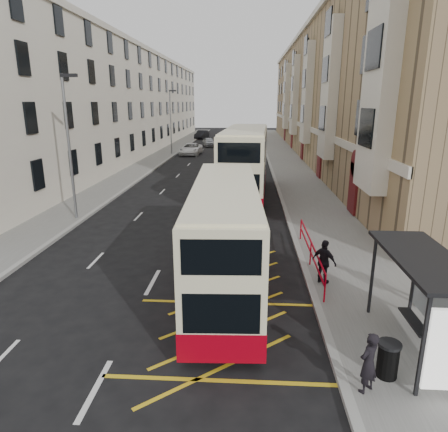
# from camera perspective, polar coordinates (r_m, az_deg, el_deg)

# --- Properties ---
(ground) EXTENTS (200.00, 200.00, 0.00)m
(ground) POSITION_cam_1_polar(r_m,az_deg,el_deg) (12.47, -14.55, -17.00)
(ground) COLOR black
(ground) RESTS_ON ground
(pavement_right) EXTENTS (4.00, 120.00, 0.15)m
(pavement_right) POSITION_cam_1_polar(r_m,az_deg,el_deg) (40.68, 9.69, 6.40)
(pavement_right) COLOR slate
(pavement_right) RESTS_ON ground
(pavement_left) EXTENTS (3.00, 120.00, 0.15)m
(pavement_left) POSITION_cam_1_polar(r_m,az_deg,el_deg) (41.93, -12.01, 6.56)
(pavement_left) COLOR slate
(pavement_left) RESTS_ON ground
(kerb_right) EXTENTS (0.25, 120.00, 0.15)m
(kerb_right) POSITION_cam_1_polar(r_m,az_deg,el_deg) (40.51, 6.86, 6.47)
(kerb_right) COLOR #959590
(kerb_right) RESTS_ON ground
(kerb_left) EXTENTS (0.25, 120.00, 0.15)m
(kerb_left) POSITION_cam_1_polar(r_m,az_deg,el_deg) (41.56, -10.00, 6.58)
(kerb_left) COLOR #959590
(kerb_left) RESTS_ON ground
(road_markings) EXTENTS (10.00, 110.00, 0.01)m
(road_markings) POSITION_cam_1_polar(r_m,az_deg,el_deg) (55.42, -0.28, 9.05)
(road_markings) COLOR silver
(road_markings) RESTS_ON ground
(terrace_right) EXTENTS (10.75, 79.00, 15.25)m
(terrace_right) POSITION_cam_1_polar(r_m,az_deg,el_deg) (56.42, 15.65, 16.26)
(terrace_right) COLOR #937755
(terrace_right) RESTS_ON ground
(terrace_left) EXTENTS (9.18, 79.00, 13.25)m
(terrace_left) POSITION_cam_1_polar(r_m,az_deg,el_deg) (57.95, -14.13, 15.35)
(terrace_left) COLOR silver
(terrace_left) RESTS_ON ground
(bus_shelter) EXTENTS (1.65, 4.25, 2.70)m
(bus_shelter) POSITION_cam_1_polar(r_m,az_deg,el_deg) (11.55, 27.74, -9.15)
(bus_shelter) COLOR black
(bus_shelter) RESTS_ON pavement_right
(guard_railing) EXTENTS (0.06, 6.56, 1.01)m
(guard_railing) POSITION_cam_1_polar(r_m,az_deg,el_deg) (16.90, 12.31, -4.57)
(guard_railing) COLOR #C10016
(guard_railing) RESTS_ON pavement_right
(street_lamp_near) EXTENTS (0.93, 0.18, 8.00)m
(street_lamp_near) POSITION_cam_1_polar(r_m,az_deg,el_deg) (24.14, -21.23, 10.05)
(street_lamp_near) COLOR slate
(street_lamp_near) RESTS_ON pavement_left
(street_lamp_far) EXTENTS (0.93, 0.18, 8.00)m
(street_lamp_far) POSITION_cam_1_polar(r_m,az_deg,el_deg) (52.88, -7.59, 13.62)
(street_lamp_far) COLOR slate
(street_lamp_far) RESTS_ON pavement_left
(double_decker_front) EXTENTS (2.68, 9.98, 3.95)m
(double_decker_front) POSITION_cam_1_polar(r_m,az_deg,el_deg) (14.41, 0.11, -2.95)
(double_decker_front) COLOR beige
(double_decker_front) RESTS_ON ground
(double_decker_rear) EXTENTS (3.48, 12.48, 4.92)m
(double_decker_rear) POSITION_cam_1_polar(r_m,az_deg,el_deg) (28.67, 3.08, 7.58)
(double_decker_rear) COLOR beige
(double_decker_rear) RESTS_ON ground
(litter_bin) EXTENTS (0.56, 0.56, 0.93)m
(litter_bin) POSITION_cam_1_polar(r_m,az_deg,el_deg) (11.11, 22.38, -18.36)
(litter_bin) COLOR black
(litter_bin) RESTS_ON pavement_right
(pedestrian_near) EXTENTS (0.66, 0.64, 1.52)m
(pedestrian_near) POSITION_cam_1_polar(r_m,az_deg,el_deg) (10.32, 19.94, -19.10)
(pedestrian_near) COLOR black
(pedestrian_near) RESTS_ON pavement_right
(pedestrian_mid) EXTENTS (0.96, 0.79, 1.85)m
(pedestrian_mid) POSITION_cam_1_polar(r_m,az_deg,el_deg) (14.84, 27.51, -8.16)
(pedestrian_mid) COLOR black
(pedestrian_mid) RESTS_ON pavement_right
(pedestrian_far) EXTENTS (1.01, 0.97, 1.69)m
(pedestrian_far) POSITION_cam_1_polar(r_m,az_deg,el_deg) (15.28, 14.12, -6.38)
(pedestrian_far) COLOR black
(pedestrian_far) RESTS_ON pavement_right
(white_van) EXTENTS (2.70, 5.45, 1.48)m
(white_van) POSITION_cam_1_polar(r_m,az_deg,el_deg) (53.32, -4.75, 9.52)
(white_van) COLOR white
(white_van) RESTS_ON ground
(car_silver) EXTENTS (2.58, 4.31, 1.37)m
(car_silver) POSITION_cam_1_polar(r_m,az_deg,el_deg) (63.32, -2.17, 10.53)
(car_silver) COLOR #A4A7AC
(car_silver) RESTS_ON ground
(car_dark) EXTENTS (2.50, 4.96, 1.56)m
(car_dark) POSITION_cam_1_polar(r_m,az_deg,el_deg) (76.89, -3.18, 11.54)
(car_dark) COLOR black
(car_dark) RESTS_ON ground
(car_red) EXTENTS (3.75, 5.88, 1.59)m
(car_red) POSITION_cam_1_polar(r_m,az_deg,el_deg) (72.51, 4.55, 11.26)
(car_red) COLOR #AF2F1D
(car_red) RESTS_ON ground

